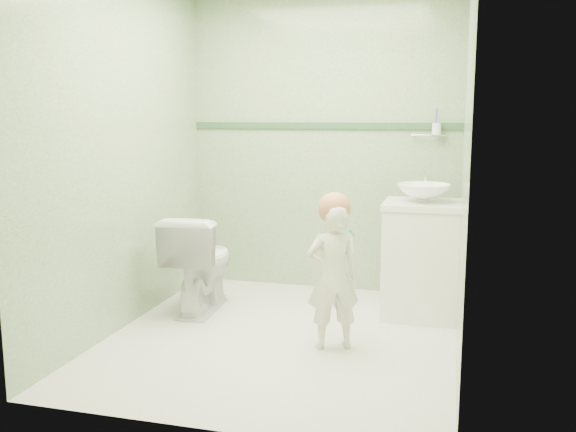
% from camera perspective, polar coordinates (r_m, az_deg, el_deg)
% --- Properties ---
extents(ground, '(2.50, 2.50, 0.00)m').
position_cam_1_polar(ground, '(4.12, -0.55, -11.09)').
color(ground, beige).
rests_on(ground, ground).
extents(room_shell, '(2.50, 2.54, 2.40)m').
position_cam_1_polar(room_shell, '(3.87, -0.58, 5.79)').
color(room_shell, gray).
rests_on(room_shell, ground).
extents(trim_stripe, '(2.20, 0.02, 0.05)m').
position_cam_1_polar(trim_stripe, '(5.07, 3.22, 8.31)').
color(trim_stripe, '#305533').
rests_on(trim_stripe, room_shell).
extents(vanity, '(0.52, 0.50, 0.80)m').
position_cam_1_polar(vanity, '(4.55, 12.14, -4.09)').
color(vanity, white).
rests_on(vanity, ground).
extents(counter, '(0.54, 0.52, 0.04)m').
position_cam_1_polar(counter, '(4.47, 12.32, 1.03)').
color(counter, white).
rests_on(counter, vanity).
extents(basin, '(0.37, 0.37, 0.13)m').
position_cam_1_polar(basin, '(4.46, 12.35, 2.10)').
color(basin, white).
rests_on(basin, counter).
extents(faucet, '(0.03, 0.13, 0.18)m').
position_cam_1_polar(faucet, '(4.64, 12.50, 3.35)').
color(faucet, silver).
rests_on(faucet, counter).
extents(cup_holder, '(0.26, 0.07, 0.21)m').
position_cam_1_polar(cup_holder, '(4.91, 13.42, 7.78)').
color(cup_holder, silver).
rests_on(cup_holder, room_shell).
extents(toilet, '(0.45, 0.74, 0.73)m').
position_cam_1_polar(toilet, '(4.62, -8.09, -4.22)').
color(toilet, white).
rests_on(toilet, ground).
extents(toddler, '(0.39, 0.34, 0.91)m').
position_cam_1_polar(toddler, '(3.83, 4.16, -5.60)').
color(toddler, beige).
rests_on(toddler, ground).
extents(hair_cap, '(0.20, 0.20, 0.20)m').
position_cam_1_polar(hair_cap, '(3.76, 4.30, 0.68)').
color(hair_cap, '#BF754C').
rests_on(hair_cap, toddler).
extents(teal_toothbrush, '(0.10, 0.14, 0.08)m').
position_cam_1_polar(teal_toothbrush, '(3.66, 5.80, -1.51)').
color(teal_toothbrush, '#128683').
rests_on(teal_toothbrush, toddler).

